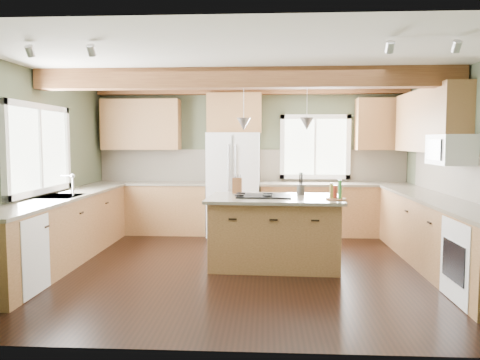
{
  "coord_description": "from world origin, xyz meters",
  "views": [
    {
      "loc": [
        0.27,
        -6.05,
        1.66
      ],
      "look_at": [
        -0.09,
        0.3,
        1.13
      ],
      "focal_mm": 35.0,
      "sensor_mm": 36.0,
      "label": 1
    }
  ],
  "objects": [
    {
      "name": "floor",
      "position": [
        0.0,
        0.0,
        0.0
      ],
      "size": [
        5.6,
        5.6,
        0.0
      ],
      "primitive_type": "plane",
      "color": "black",
      "rests_on": "ground"
    },
    {
      "name": "ceiling",
      "position": [
        0.0,
        0.0,
        2.6
      ],
      "size": [
        5.6,
        5.6,
        0.0
      ],
      "primitive_type": "plane",
      "rotation": [
        3.14,
        0.0,
        0.0
      ],
      "color": "silver",
      "rests_on": "wall_back"
    },
    {
      "name": "wall_back",
      "position": [
        0.0,
        2.5,
        1.3
      ],
      "size": [
        5.6,
        0.0,
        5.6
      ],
      "primitive_type": "plane",
      "rotation": [
        1.57,
        0.0,
        0.0
      ],
      "color": "#48533B",
      "rests_on": "ground"
    },
    {
      "name": "wall_left",
      "position": [
        -2.8,
        0.0,
        1.3
      ],
      "size": [
        0.0,
        5.0,
        5.0
      ],
      "primitive_type": "plane",
      "rotation": [
        1.57,
        0.0,
        1.57
      ],
      "color": "#48533B",
      "rests_on": "ground"
    },
    {
      "name": "wall_right",
      "position": [
        2.8,
        0.0,
        1.3
      ],
      "size": [
        0.0,
        5.0,
        5.0
      ],
      "primitive_type": "plane",
      "rotation": [
        1.57,
        0.0,
        -1.57
      ],
      "color": "#48533B",
      "rests_on": "ground"
    },
    {
      "name": "ceiling_beam",
      "position": [
        0.0,
        0.1,
        2.47
      ],
      "size": [
        5.55,
        0.26,
        0.26
      ],
      "primitive_type": "cube",
      "color": "#572C19",
      "rests_on": "ceiling"
    },
    {
      "name": "soffit_trim",
      "position": [
        0.0,
        2.4,
        2.54
      ],
      "size": [
        5.55,
        0.2,
        0.1
      ],
      "primitive_type": "cube",
      "color": "#572C19",
      "rests_on": "ceiling"
    },
    {
      "name": "backsplash_back",
      "position": [
        0.0,
        2.48,
        1.21
      ],
      "size": [
        5.58,
        0.03,
        0.58
      ],
      "primitive_type": "cube",
      "color": "brown",
      "rests_on": "wall_back"
    },
    {
      "name": "backsplash_right",
      "position": [
        2.78,
        0.05,
        1.21
      ],
      "size": [
        0.03,
        3.7,
        0.58
      ],
      "primitive_type": "cube",
      "color": "brown",
      "rests_on": "wall_right"
    },
    {
      "name": "base_cab_back_left",
      "position": [
        -1.79,
        2.2,
        0.44
      ],
      "size": [
        2.02,
        0.6,
        0.88
      ],
      "primitive_type": "cube",
      "color": "brown",
      "rests_on": "floor"
    },
    {
      "name": "counter_back_left",
      "position": [
        -1.79,
        2.2,
        0.9
      ],
      "size": [
        2.06,
        0.64,
        0.04
      ],
      "primitive_type": "cube",
      "color": "brown",
      "rests_on": "base_cab_back_left"
    },
    {
      "name": "base_cab_back_right",
      "position": [
        1.49,
        2.2,
        0.44
      ],
      "size": [
        2.62,
        0.6,
        0.88
      ],
      "primitive_type": "cube",
      "color": "brown",
      "rests_on": "floor"
    },
    {
      "name": "counter_back_right",
      "position": [
        1.49,
        2.2,
        0.9
      ],
      "size": [
        2.66,
        0.64,
        0.04
      ],
      "primitive_type": "cube",
      "color": "brown",
      "rests_on": "base_cab_back_right"
    },
    {
      "name": "base_cab_left",
      "position": [
        -2.5,
        0.05,
        0.44
      ],
      "size": [
        0.6,
        3.7,
        0.88
      ],
      "primitive_type": "cube",
      "color": "brown",
      "rests_on": "floor"
    },
    {
      "name": "counter_left",
      "position": [
        -2.5,
        0.05,
        0.9
      ],
      "size": [
        0.64,
        3.74,
        0.04
      ],
      "primitive_type": "cube",
      "color": "brown",
      "rests_on": "base_cab_left"
    },
    {
      "name": "base_cab_right",
      "position": [
        2.5,
        0.05,
        0.44
      ],
      "size": [
        0.6,
        3.7,
        0.88
      ],
      "primitive_type": "cube",
      "color": "brown",
      "rests_on": "floor"
    },
    {
      "name": "counter_right",
      "position": [
        2.5,
        0.05,
        0.9
      ],
      "size": [
        0.64,
        3.74,
        0.04
      ],
      "primitive_type": "cube",
      "color": "brown",
      "rests_on": "base_cab_right"
    },
    {
      "name": "upper_cab_back_left",
      "position": [
        -1.99,
        2.33,
        1.95
      ],
      "size": [
        1.4,
        0.35,
        0.9
      ],
      "primitive_type": "cube",
      "color": "brown",
      "rests_on": "wall_back"
    },
    {
      "name": "upper_cab_over_fridge",
      "position": [
        -0.3,
        2.33,
        2.15
      ],
      "size": [
        0.96,
        0.35,
        0.7
      ],
      "primitive_type": "cube",
      "color": "brown",
      "rests_on": "wall_back"
    },
    {
      "name": "upper_cab_right",
      "position": [
        2.62,
        0.9,
        1.95
      ],
      "size": [
        0.35,
        2.2,
        0.9
      ],
      "primitive_type": "cube",
      "color": "brown",
      "rests_on": "wall_right"
    },
    {
      "name": "upper_cab_back_corner",
      "position": [
        2.3,
        2.33,
        1.95
      ],
      "size": [
        0.9,
        0.35,
        0.9
      ],
      "primitive_type": "cube",
      "color": "brown",
      "rests_on": "wall_back"
    },
    {
      "name": "window_left",
      "position": [
        -2.78,
        0.05,
        1.55
      ],
      "size": [
        0.04,
        1.6,
        1.05
      ],
      "primitive_type": "cube",
      "color": "white",
      "rests_on": "wall_left"
    },
    {
      "name": "window_back",
      "position": [
        1.15,
        2.48,
        1.55
      ],
      "size": [
        1.1,
        0.04,
        1.0
      ],
      "primitive_type": "cube",
      "color": "white",
      "rests_on": "wall_back"
    },
    {
      "name": "sink",
      "position": [
        -2.5,
        0.05,
        0.91
      ],
      "size": [
        0.5,
        0.65,
        0.03
      ],
      "primitive_type": "cube",
      "color": "#262628",
      "rests_on": "counter_left"
    },
    {
      "name": "faucet",
      "position": [
        -2.32,
        0.05,
        1.05
      ],
      "size": [
        0.02,
        0.02,
        0.28
      ],
      "primitive_type": "cylinder",
      "color": "#B2B2B7",
      "rests_on": "sink"
    },
    {
      "name": "dishwasher",
      "position": [
        -2.49,
        -1.25,
        0.43
      ],
      "size": [
        0.6,
        0.6,
        0.84
      ],
      "primitive_type": "cube",
      "color": "white",
      "rests_on": "floor"
    },
    {
      "name": "microwave",
      "position": [
        2.58,
        -0.05,
        1.55
      ],
      "size": [
        0.4,
        0.7,
        0.38
      ],
      "primitive_type": "cube",
      "color": "white",
      "rests_on": "wall_right"
    },
    {
      "name": "pendant_left",
      "position": [
        -0.03,
        0.12,
        1.88
      ],
      "size": [
        0.18,
        0.18,
        0.16
      ],
      "primitive_type": "cone",
      "rotation": [
        3.14,
        0.0,
        0.0
      ],
      "color": "#B2B2B7",
      "rests_on": "ceiling"
    },
    {
      "name": "pendant_right",
      "position": [
        0.79,
        0.08,
        1.88
      ],
      "size": [
        0.18,
        0.18,
        0.16
      ],
      "primitive_type": "cone",
      "rotation": [
        3.14,
        0.0,
        0.0
      ],
      "color": "#B2B2B7",
      "rests_on": "ceiling"
    },
    {
      "name": "refrigerator",
      "position": [
        -0.3,
        2.12,
        0.9
      ],
      "size": [
        0.9,
        0.74,
        1.8
      ],
      "primitive_type": "cube",
      "color": "white",
      "rests_on": "floor"
    },
    {
      "name": "island",
      "position": [
        0.38,
        0.1,
        0.44
      ],
      "size": [
        1.68,
        1.07,
        0.88
      ],
      "primitive_type": "cube",
      "rotation": [
        0.0,
        0.0,
        -0.04
      ],
      "color": "brown",
      "rests_on": "floor"
    },
    {
      "name": "island_top",
      "position": [
        0.38,
        0.1,
        0.9
      ],
      "size": [
        1.8,
        1.18,
        0.04
      ],
      "primitive_type": "cube",
      "rotation": [
        0.0,
        0.0,
        -0.04
      ],
      "color": "brown",
      "rests_on": "island"
    },
    {
      "name": "cooktop",
      "position": [
        0.25,
        0.11,
        0.93
      ],
      "size": [
        0.73,
        0.5,
        0.02
      ],
      "primitive_type": "cube",
      "rotation": [
        0.0,
        0.0,
        -0.04
      ],
      "color": "black",
      "rests_on": "island_top"
    },
    {
      "name": "knife_block",
      "position": [
        -0.14,
        0.51,
        1.03
      ],
      "size": [
        0.14,
        0.11,
        0.22
      ],
      "primitive_type": "cube",
      "rotation": [
        0.0,
        0.0,
        -0.06
      ],
      "color": "brown",
      "rests_on": "island_top"
    },
    {
      "name": "utensil_crock",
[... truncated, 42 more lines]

